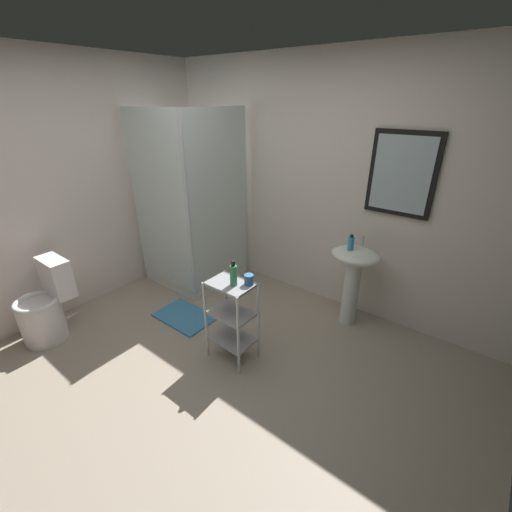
% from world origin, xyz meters
% --- Properties ---
extents(ground_plane, '(4.20, 4.20, 0.02)m').
position_xyz_m(ground_plane, '(0.00, 0.00, -0.01)').
color(ground_plane, '#A1927F').
extents(wall_back, '(4.20, 0.14, 2.50)m').
position_xyz_m(wall_back, '(0.01, 1.85, 1.25)').
color(wall_back, silver).
rests_on(wall_back, ground_plane).
extents(wall_left, '(0.10, 4.20, 2.50)m').
position_xyz_m(wall_left, '(-1.85, 0.00, 1.25)').
color(wall_left, silver).
rests_on(wall_left, ground_plane).
extents(shower_stall, '(0.92, 0.92, 2.00)m').
position_xyz_m(shower_stall, '(-1.19, 1.18, 0.46)').
color(shower_stall, white).
rests_on(shower_stall, ground_plane).
extents(pedestal_sink, '(0.46, 0.37, 0.81)m').
position_xyz_m(pedestal_sink, '(0.65, 1.52, 0.58)').
color(pedestal_sink, white).
rests_on(pedestal_sink, ground_plane).
extents(sink_faucet, '(0.03, 0.03, 0.10)m').
position_xyz_m(sink_faucet, '(0.65, 1.64, 0.86)').
color(sink_faucet, silver).
rests_on(sink_faucet, pedestal_sink).
extents(toilet, '(0.37, 0.49, 0.76)m').
position_xyz_m(toilet, '(-1.48, -0.42, 0.31)').
color(toilet, white).
rests_on(toilet, ground_plane).
extents(storage_cart, '(0.38, 0.28, 0.74)m').
position_xyz_m(storage_cart, '(0.06, 0.43, 0.44)').
color(storage_cart, silver).
rests_on(storage_cart, ground_plane).
extents(hand_soap_bottle, '(0.06, 0.06, 0.15)m').
position_xyz_m(hand_soap_bottle, '(0.60, 1.48, 0.87)').
color(hand_soap_bottle, '#389ED1').
rests_on(hand_soap_bottle, pedestal_sink).
extents(body_wash_bottle_green, '(0.06, 0.06, 0.21)m').
position_xyz_m(body_wash_bottle_green, '(0.10, 0.43, 0.83)').
color(body_wash_bottle_green, '#39975C').
rests_on(body_wash_bottle_green, storage_cart).
extents(rinse_cup, '(0.08, 0.08, 0.09)m').
position_xyz_m(rinse_cup, '(0.19, 0.50, 0.78)').
color(rinse_cup, '#3870B2').
rests_on(rinse_cup, storage_cart).
extents(bath_mat, '(0.60, 0.40, 0.02)m').
position_xyz_m(bath_mat, '(-0.72, 0.55, 0.01)').
color(bath_mat, teal).
rests_on(bath_mat, ground_plane).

